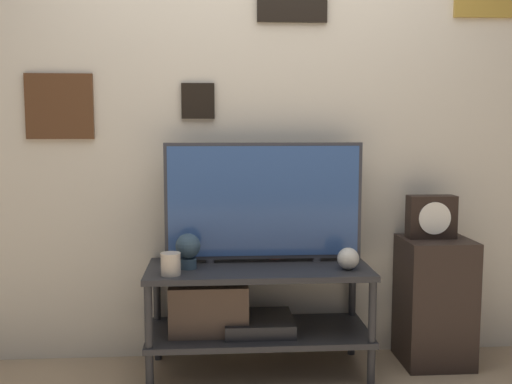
{
  "coord_description": "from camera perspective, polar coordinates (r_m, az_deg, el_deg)",
  "views": [
    {
      "loc": [
        -0.23,
        -2.76,
        1.31
      ],
      "look_at": [
        -0.01,
        0.29,
        0.97
      ],
      "focal_mm": 42.0,
      "sensor_mm": 36.0,
      "label": 1
    }
  ],
  "objects": [
    {
      "name": "side_table",
      "position": [
        3.48,
        16.64,
        -9.92
      ],
      "size": [
        0.37,
        0.35,
        0.69
      ],
      "color": "black",
      "rests_on": "ground_plane"
    },
    {
      "name": "vase_round_glass",
      "position": [
        3.11,
        8.77,
        -6.28
      ],
      "size": [
        0.11,
        0.11,
        0.11
      ],
      "color": "beige",
      "rests_on": "media_console"
    },
    {
      "name": "vase_slim_bronze",
      "position": [
        3.32,
        1.77,
        -4.55
      ],
      "size": [
        0.07,
        0.07,
        0.21
      ],
      "color": "brown",
      "rests_on": "media_console"
    },
    {
      "name": "mantel_clock",
      "position": [
        3.4,
        16.36,
        -2.28
      ],
      "size": [
        0.26,
        0.11,
        0.23
      ],
      "color": "black",
      "rests_on": "side_table"
    },
    {
      "name": "media_console",
      "position": [
        3.2,
        -1.56,
        -10.87
      ],
      "size": [
        1.16,
        0.49,
        0.57
      ],
      "color": "#232326",
      "rests_on": "ground_plane"
    },
    {
      "name": "wall_back",
      "position": [
        3.35,
        -0.11,
        7.19
      ],
      "size": [
        6.4,
        0.08,
        2.7
      ],
      "color": "beige",
      "rests_on": "ground_plane"
    },
    {
      "name": "candle_jar",
      "position": [
        2.99,
        -8.12,
        -6.8
      ],
      "size": [
        0.1,
        0.1,
        0.11
      ],
      "color": "#C1B29E",
      "rests_on": "media_console"
    },
    {
      "name": "decorative_bust",
      "position": [
        3.1,
        -6.49,
        -5.38
      ],
      "size": [
        0.13,
        0.13,
        0.18
      ],
      "color": "#2D4251",
      "rests_on": "media_console"
    },
    {
      "name": "television",
      "position": [
        3.19,
        0.74,
        -0.88
      ],
      "size": [
        1.05,
        0.05,
        0.64
      ],
      "color": "#333338",
      "rests_on": "media_console"
    }
  ]
}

